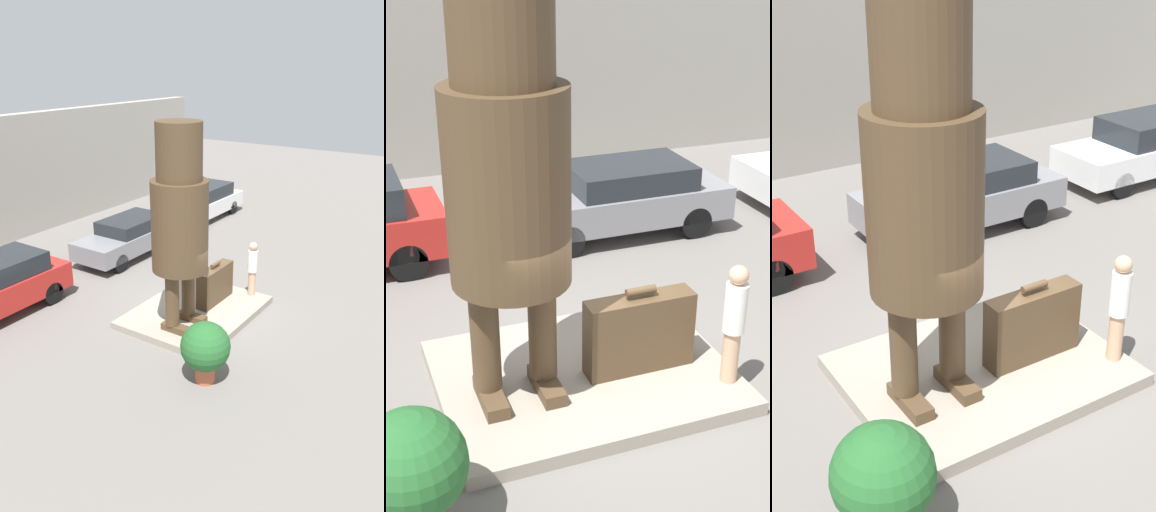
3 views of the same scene
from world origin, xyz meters
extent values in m
plane|color=slate|center=(0.00, 0.00, 0.00)|extent=(60.00, 60.00, 0.00)
cube|color=gray|center=(0.00, 0.00, 0.10)|extent=(4.04, 3.12, 0.20)
cube|color=#4C3823|center=(-1.40, -0.28, 0.30)|extent=(0.29, 0.86, 0.19)
cube|color=#4C3823|center=(-0.63, -0.28, 0.30)|extent=(0.29, 0.86, 0.19)
cylinder|color=#4C3823|center=(-1.40, -0.15, 1.14)|extent=(0.38, 0.38, 1.50)
cylinder|color=#4C3823|center=(-0.63, -0.15, 1.14)|extent=(0.38, 0.38, 1.50)
cylinder|color=#4C3823|center=(-1.01, -0.15, 3.10)|extent=(1.50, 1.50, 2.41)
cylinder|color=#4C3823|center=(-1.01, -0.15, 5.03)|extent=(1.18, 1.18, 1.45)
cube|color=#4C3823|center=(0.75, -0.20, 0.76)|extent=(1.55, 0.38, 1.12)
cylinder|color=#4C3823|center=(0.75, -0.20, 1.43)|extent=(0.43, 0.11, 0.11)
cylinder|color=tan|center=(1.79, -0.92, 0.60)|extent=(0.23, 0.23, 0.79)
cylinder|color=white|center=(1.79, -0.92, 1.34)|extent=(0.30, 0.30, 0.70)
sphere|color=tan|center=(1.79, -0.92, 1.82)|extent=(0.26, 0.26, 0.26)
cylinder|color=black|center=(-1.81, 4.13, 0.35)|extent=(0.71, 0.18, 0.71)
cube|color=gray|center=(2.62, 4.80, 0.67)|extent=(4.51, 1.77, 0.67)
cube|color=#1E2328|center=(2.85, 4.80, 1.25)|extent=(2.48, 1.59, 0.48)
cylinder|color=black|center=(1.22, 4.01, 0.34)|extent=(0.67, 0.18, 0.67)
cylinder|color=black|center=(1.22, 5.60, 0.34)|extent=(0.67, 0.18, 0.67)
cylinder|color=black|center=(4.02, 4.01, 0.34)|extent=(0.67, 0.18, 0.67)
cylinder|color=black|center=(4.02, 5.60, 0.34)|extent=(0.67, 0.18, 0.67)
cube|color=silver|center=(8.31, 5.01, 0.66)|extent=(4.69, 1.80, 0.67)
cube|color=#1E2328|center=(8.54, 5.01, 1.29)|extent=(2.58, 1.62, 0.59)
cylinder|color=black|center=(6.85, 4.20, 0.32)|extent=(0.65, 0.18, 0.65)
cylinder|color=black|center=(6.85, 5.82, 0.32)|extent=(0.65, 0.18, 0.65)
sphere|color=#235B28|center=(-2.62, -1.97, 0.94)|extent=(1.18, 1.18, 1.18)
camera|label=1|loc=(-11.08, -7.19, 7.13)|focal=35.00mm
camera|label=2|loc=(-3.03, -7.85, 5.91)|focal=50.00mm
camera|label=3|loc=(-5.00, -7.33, 6.50)|focal=50.00mm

